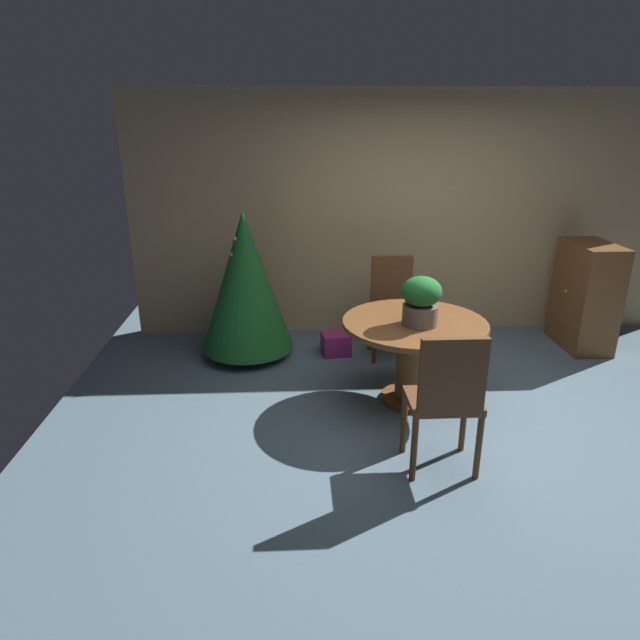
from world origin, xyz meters
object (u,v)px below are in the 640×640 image
Objects in this scene: wooden_chair_near at (447,395)px; wooden_cabinet at (585,296)px; flower_vase at (421,300)px; wooden_chair_far at (392,301)px; round_dining_table at (413,345)px; gift_box_purple at (336,344)px; holiday_tree at (246,282)px.

wooden_cabinet is (2.04, 2.16, -0.03)m from wooden_chair_near.
flower_vase is 1.17m from wooden_chair_far.
round_dining_table is 1.04m from wooden_chair_far.
flower_vase is at bearing -88.99° from wooden_chair_far.
wooden_chair_far reaches higher than gift_box_purple.
wooden_chair_near is at bearing -74.57° from gift_box_purple.
wooden_cabinet is (2.61, 0.10, 0.44)m from gift_box_purple.
gift_box_purple is (-0.57, 2.06, -0.47)m from wooden_chair_near.
round_dining_table is 3.82× the size of gift_box_purple.
wooden_chair_near is (-0.02, -0.95, -0.35)m from flower_vase.
wooden_chair_far is (-0.02, 1.11, -0.37)m from flower_vase.
wooden_chair_near reaches higher than wooden_chair_far.
round_dining_table is at bearing 90.00° from wooden_chair_near.
holiday_tree is at bearing 144.79° from round_dining_table.
gift_box_purple is (-0.59, 1.11, -0.82)m from flower_vase.
round_dining_table reaches higher than gift_box_purple.
gift_box_purple is (-0.57, -0.01, -0.45)m from wooden_chair_far.
flower_vase is at bearing -62.04° from gift_box_purple.
holiday_tree is at bearing 143.17° from flower_vase.
gift_box_purple is at bearing -0.31° from holiday_tree.
wooden_chair_far is 2.05m from wooden_cabinet.
flower_vase is 1.28× the size of gift_box_purple.
round_dining_table is at bearing -90.00° from wooden_chair_far.
flower_vase is at bearing -75.94° from round_dining_table.
wooden_chair_far is 0.68× the size of holiday_tree.
holiday_tree is at bearing 179.69° from gift_box_purple.
round_dining_table is 2.34m from wooden_cabinet.
gift_box_purple is 0.28× the size of wooden_cabinet.
holiday_tree is 1.12m from gift_box_purple.
flower_vase is at bearing -36.83° from holiday_tree.
round_dining_table is at bearing -61.10° from gift_box_purple.
round_dining_table is 1.81m from holiday_tree.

